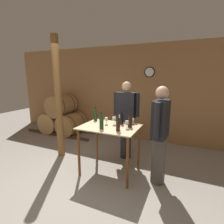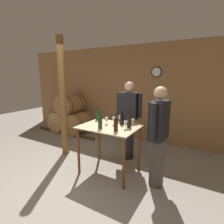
{
  "view_description": "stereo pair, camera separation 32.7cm",
  "coord_description": "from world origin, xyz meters",
  "px_view_note": "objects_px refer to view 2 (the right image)",
  "views": [
    {
      "loc": [
        1.55,
        -2.0,
        1.85
      ],
      "look_at": [
        0.24,
        0.92,
        1.18
      ],
      "focal_mm": 28.0,
      "sensor_mm": 36.0,
      "label": 1
    },
    {
      "loc": [
        1.84,
        -1.85,
        1.85
      ],
      "look_at": [
        0.24,
        0.92,
        1.18
      ],
      "focal_mm": 28.0,
      "sensor_mm": 36.0,
      "label": 2
    }
  ],
  "objects_px": {
    "wine_bottle_far_left": "(97,115)",
    "wine_glass_near_left": "(107,119)",
    "wine_bottle_left": "(100,122)",
    "wine_bottle_far_right": "(129,122)",
    "person_host": "(129,119)",
    "wine_glass_near_right": "(120,117)",
    "wine_glass_far_side": "(126,123)",
    "ice_bucket": "(131,122)",
    "wine_glass_near_center": "(114,119)",
    "wine_bottle_center": "(122,119)",
    "person_visitor_with_scarf": "(158,136)",
    "wooden_post": "(63,98)",
    "wine_bottle_right": "(116,124)"
  },
  "relations": [
    {
      "from": "wine_bottle_far_left",
      "to": "person_visitor_with_scarf",
      "type": "relative_size",
      "value": 0.17
    },
    {
      "from": "wine_bottle_right",
      "to": "wine_glass_near_left",
      "type": "relative_size",
      "value": 2.19
    },
    {
      "from": "ice_bucket",
      "to": "wine_glass_far_side",
      "type": "bearing_deg",
      "value": -84.87
    },
    {
      "from": "wine_glass_near_right",
      "to": "ice_bucket",
      "type": "distance_m",
      "value": 0.24
    },
    {
      "from": "person_host",
      "to": "wine_glass_near_center",
      "type": "bearing_deg",
      "value": -93.25
    },
    {
      "from": "wooden_post",
      "to": "person_visitor_with_scarf",
      "type": "height_order",
      "value": "wooden_post"
    },
    {
      "from": "wine_glass_near_center",
      "to": "person_host",
      "type": "distance_m",
      "value": 0.61
    },
    {
      "from": "wine_bottle_center",
      "to": "person_host",
      "type": "relative_size",
      "value": 0.15
    },
    {
      "from": "wine_bottle_far_right",
      "to": "person_host",
      "type": "relative_size",
      "value": 0.15
    },
    {
      "from": "wine_glass_near_right",
      "to": "wine_bottle_center",
      "type": "bearing_deg",
      "value": -47.15
    },
    {
      "from": "wine_glass_near_left",
      "to": "wine_glass_near_right",
      "type": "bearing_deg",
      "value": 46.79
    },
    {
      "from": "wine_glass_near_right",
      "to": "wine_glass_far_side",
      "type": "xyz_separation_m",
      "value": [
        0.26,
        -0.31,
        -0.01
      ]
    },
    {
      "from": "wooden_post",
      "to": "wine_glass_near_left",
      "type": "xyz_separation_m",
      "value": [
        1.24,
        -0.11,
        -0.32
      ]
    },
    {
      "from": "wine_bottle_far_right",
      "to": "wine_glass_far_side",
      "type": "xyz_separation_m",
      "value": [
        -0.02,
        -0.1,
        0.01
      ]
    },
    {
      "from": "wine_bottle_left",
      "to": "wine_glass_near_left",
      "type": "distance_m",
      "value": 0.3
    },
    {
      "from": "wine_bottle_right",
      "to": "person_host",
      "type": "bearing_deg",
      "value": 101.36
    },
    {
      "from": "wine_bottle_right",
      "to": "person_visitor_with_scarf",
      "type": "bearing_deg",
      "value": 19.96
    },
    {
      "from": "wooden_post",
      "to": "ice_bucket",
      "type": "height_order",
      "value": "wooden_post"
    },
    {
      "from": "wine_glass_near_center",
      "to": "person_host",
      "type": "bearing_deg",
      "value": 86.75
    },
    {
      "from": "wine_bottle_far_left",
      "to": "wine_glass_near_left",
      "type": "relative_size",
      "value": 2.08
    },
    {
      "from": "wine_glass_near_left",
      "to": "person_visitor_with_scarf",
      "type": "relative_size",
      "value": 0.08
    },
    {
      "from": "person_host",
      "to": "wine_bottle_far_right",
      "type": "bearing_deg",
      "value": -64.79
    },
    {
      "from": "wine_glass_near_center",
      "to": "ice_bucket",
      "type": "bearing_deg",
      "value": 30.78
    },
    {
      "from": "wine_bottle_far_right",
      "to": "wine_glass_near_left",
      "type": "relative_size",
      "value": 1.88
    },
    {
      "from": "wine_bottle_center",
      "to": "ice_bucket",
      "type": "height_order",
      "value": "wine_bottle_center"
    },
    {
      "from": "wine_glass_far_side",
      "to": "ice_bucket",
      "type": "xyz_separation_m",
      "value": [
        -0.03,
        0.32,
        -0.05
      ]
    },
    {
      "from": "wooden_post",
      "to": "wine_glass_near_left",
      "type": "height_order",
      "value": "wooden_post"
    },
    {
      "from": "wooden_post",
      "to": "wine_glass_near_right",
      "type": "relative_size",
      "value": 17.22
    },
    {
      "from": "wooden_post",
      "to": "person_visitor_with_scarf",
      "type": "distance_m",
      "value": 2.31
    },
    {
      "from": "wine_bottle_far_left",
      "to": "wine_glass_near_right",
      "type": "distance_m",
      "value": 0.54
    },
    {
      "from": "wine_bottle_center",
      "to": "wine_glass_far_side",
      "type": "bearing_deg",
      "value": -51.03
    },
    {
      "from": "wine_bottle_far_left",
      "to": "wine_glass_near_center",
      "type": "height_order",
      "value": "wine_bottle_far_left"
    },
    {
      "from": "wine_bottle_right",
      "to": "wine_glass_near_center",
      "type": "height_order",
      "value": "wine_bottle_right"
    },
    {
      "from": "wine_glass_near_center",
      "to": "person_host",
      "type": "xyz_separation_m",
      "value": [
        0.03,
        0.59,
        -0.13
      ]
    },
    {
      "from": "wine_bottle_left",
      "to": "wine_glass_near_center",
      "type": "relative_size",
      "value": 2.06
    },
    {
      "from": "wine_bottle_left",
      "to": "ice_bucket",
      "type": "height_order",
      "value": "wine_bottle_left"
    },
    {
      "from": "wine_bottle_far_right",
      "to": "wine_glass_near_left",
      "type": "bearing_deg",
      "value": 179.85
    },
    {
      "from": "wine_glass_far_side",
      "to": "wine_glass_near_right",
      "type": "bearing_deg",
      "value": 130.01
    },
    {
      "from": "wine_bottle_right",
      "to": "person_host",
      "type": "distance_m",
      "value": 0.96
    },
    {
      "from": "person_host",
      "to": "wine_bottle_right",
      "type": "bearing_deg",
      "value": -78.64
    },
    {
      "from": "wine_bottle_center",
      "to": "wine_glass_near_left",
      "type": "height_order",
      "value": "wine_bottle_center"
    },
    {
      "from": "wine_bottle_far_left",
      "to": "wine_glass_far_side",
      "type": "distance_m",
      "value": 0.85
    },
    {
      "from": "wine_bottle_far_right",
      "to": "wine_bottle_center",
      "type": "bearing_deg",
      "value": 148.28
    },
    {
      "from": "wine_glass_near_left",
      "to": "ice_bucket",
      "type": "xyz_separation_m",
      "value": [
        0.43,
        0.22,
        -0.04
      ]
    },
    {
      "from": "wine_bottle_left",
      "to": "wine_bottle_far_left",
      "type": "bearing_deg",
      "value": 129.15
    },
    {
      "from": "wine_glass_near_right",
      "to": "ice_bucket",
      "type": "height_order",
      "value": "wine_glass_near_right"
    },
    {
      "from": "wine_bottle_left",
      "to": "wine_bottle_far_right",
      "type": "bearing_deg",
      "value": 35.09
    },
    {
      "from": "wine_glass_near_center",
      "to": "wine_glass_far_side",
      "type": "distance_m",
      "value": 0.35
    },
    {
      "from": "person_host",
      "to": "person_visitor_with_scarf",
      "type": "relative_size",
      "value": 1.02
    },
    {
      "from": "wine_bottle_far_left",
      "to": "wine_glass_near_center",
      "type": "bearing_deg",
      "value": -16.33
    }
  ]
}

